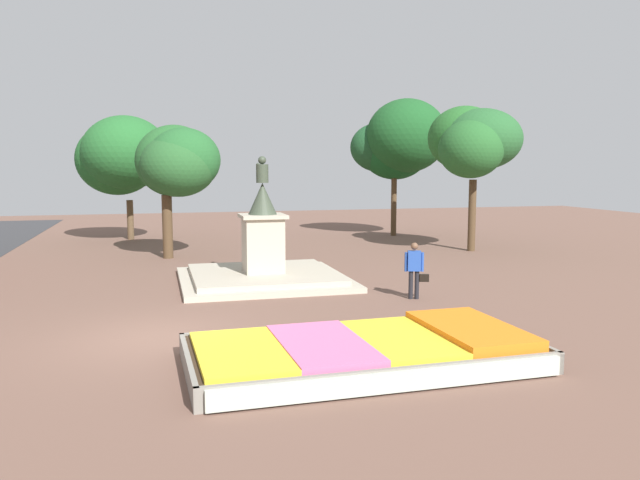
% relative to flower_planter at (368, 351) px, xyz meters
% --- Properties ---
extents(ground_plane, '(78.84, 78.84, 0.00)m').
position_rel_flower_planter_xyz_m(ground_plane, '(-4.08, 3.03, -0.26)').
color(ground_plane, brown).
extents(flower_planter, '(6.97, 3.68, 0.61)m').
position_rel_flower_planter_xyz_m(flower_planter, '(0.00, 0.00, 0.00)').
color(flower_planter, '#38281C').
rests_on(flower_planter, ground_plane).
extents(statue_monument, '(5.56, 5.56, 4.25)m').
position_rel_flower_planter_xyz_m(statue_monument, '(-0.50, 9.34, 0.41)').
color(statue_monument, '#B3A995').
rests_on(statue_monument, ground_plane).
extents(pedestrian_with_handbag, '(0.71, 0.35, 1.69)m').
position_rel_flower_planter_xyz_m(pedestrian_with_handbag, '(3.37, 5.45, 0.69)').
color(pedestrian_with_handbag, black).
rests_on(pedestrian_with_handbag, ground_plane).
extents(park_tree_far_left, '(3.56, 3.78, 5.69)m').
position_rel_flower_planter_xyz_m(park_tree_far_left, '(-2.97, 15.97, 3.82)').
color(park_tree_far_left, '#4C3823').
rests_on(park_tree_far_left, ground_plane).
extents(park_tree_behind_statue, '(5.02, 5.04, 7.61)m').
position_rel_flower_planter_xyz_m(park_tree_behind_statue, '(9.25, 21.47, 4.97)').
color(park_tree_behind_statue, '#4C3823').
rests_on(park_tree_behind_statue, ground_plane).
extents(park_tree_far_right, '(4.78, 5.11, 6.51)m').
position_rel_flower_planter_xyz_m(park_tree_far_right, '(-5.59, 22.85, 4.20)').
color(park_tree_far_right, brown).
rests_on(park_tree_far_right, ground_plane).
extents(park_tree_street_side, '(4.15, 4.65, 6.71)m').
position_rel_flower_planter_xyz_m(park_tree_street_side, '(10.15, 14.65, 4.79)').
color(park_tree_street_side, '#4C3823').
rests_on(park_tree_street_side, ground_plane).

